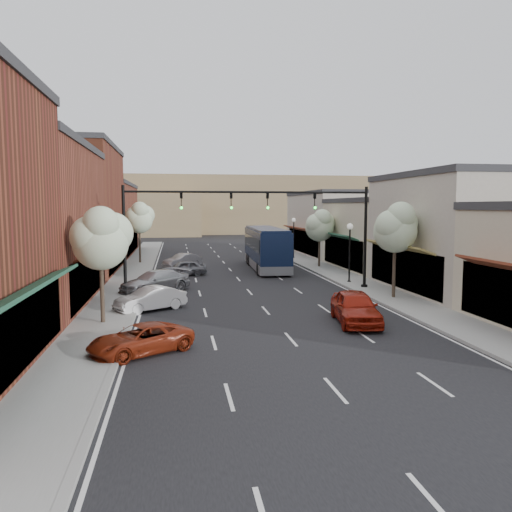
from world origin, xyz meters
name	(u,v)px	position (x,y,z in m)	size (l,w,h in m)	color
ground	(273,319)	(0.00, 0.00, 0.00)	(160.00, 160.00, 0.00)	black
sidewalk_left	(133,273)	(-8.40, 18.50, 0.07)	(2.80, 73.00, 0.15)	gray
sidewalk_right	(325,269)	(8.40, 18.50, 0.07)	(2.80, 73.00, 0.15)	gray
curb_left	(150,273)	(-7.00, 18.50, 0.07)	(0.25, 73.00, 0.17)	gray
curb_right	(310,269)	(7.00, 18.50, 0.07)	(0.25, 73.00, 0.17)	gray
bldg_left_midnear	(8,224)	(-14.23, 6.00, 4.66)	(10.14, 14.10, 9.40)	brown
bldg_left_midfar	(62,210)	(-14.24, 20.00, 5.40)	(10.14, 14.10, 10.90)	brown
bldg_left_far	(93,219)	(-14.22, 36.00, 4.16)	(10.14, 18.10, 8.40)	brown
bldg_right_midnear	(459,233)	(13.72, 6.00, 3.91)	(9.14, 12.10, 7.90)	#B0A697
bldg_right_midfar	(384,234)	(13.70, 18.00, 3.17)	(9.14, 12.10, 6.40)	#C1B699
bldg_right_far	(335,224)	(13.71, 32.00, 3.66)	(9.14, 16.10, 7.40)	#B0A697
hill_far	(196,205)	(0.00, 90.00, 6.00)	(120.00, 30.00, 12.00)	#7A6647
hill_near	(71,215)	(-25.00, 78.00, 4.00)	(50.00, 20.00, 8.00)	#7A6647
signal_mast_right	(332,222)	(5.62, 8.00, 4.62)	(8.22, 0.46, 7.00)	black
signal_mast_left	(162,223)	(-5.62, 8.00, 4.62)	(8.22, 0.46, 7.00)	black
tree_right_near	(396,227)	(8.35, 3.94, 4.45)	(2.85, 2.65, 5.95)	#47382B
tree_right_far	(320,225)	(8.35, 19.94, 3.99)	(2.85, 2.65, 5.43)	#47382B
tree_left_near	(101,237)	(-8.25, -0.06, 4.22)	(2.85, 2.65, 5.69)	#47382B
tree_left_far	(140,217)	(-8.25, 25.94, 4.60)	(2.85, 2.65, 6.13)	#47382B
lamp_post_near	(350,243)	(7.80, 10.50, 3.01)	(0.44, 0.44, 4.44)	black
lamp_post_far	(294,231)	(7.80, 28.00, 3.01)	(0.44, 0.44, 4.44)	black
coach_bus	(266,248)	(3.31, 20.07, 1.94)	(3.12, 12.30, 3.73)	#0C1733
red_hatchback	(355,307)	(3.75, -1.64, 0.80)	(1.89, 4.70, 1.60)	maroon
parked_car_a	(140,339)	(-6.20, -5.09, 0.57)	(1.88, 4.08, 1.13)	maroon
parked_car_b	(151,299)	(-6.20, 3.06, 0.64)	(1.36, 3.91, 1.29)	white
parked_car_c	(155,281)	(-6.20, 8.97, 0.72)	(2.02, 4.98, 1.45)	#A2A2A7
parked_car_d	(183,268)	(-4.20, 16.57, 0.63)	(1.50, 3.72, 1.27)	slate
parked_car_e	(182,261)	(-4.20, 22.37, 0.63)	(1.34, 3.85, 1.27)	#A5A4A9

